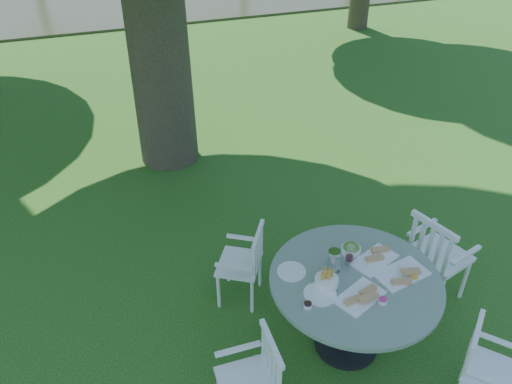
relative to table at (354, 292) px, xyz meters
The scene contains 7 objects.
ground 1.36m from the table, 107.68° to the left, with size 140.00×140.00×0.00m, color #15410D.
table is the anchor object (origin of this frame).
chair_ne 1.02m from the table, 14.52° to the left, with size 0.57×0.59×0.95m.
chair_nw 1.05m from the table, 127.29° to the left, with size 0.54×0.55×0.81m.
chair_sw 1.05m from the table, 158.41° to the right, with size 0.41×0.43×0.84m.
chair_se 1.05m from the table, 52.29° to the right, with size 0.56×0.55×0.81m.
tableware 0.20m from the table, 121.73° to the left, with size 1.17×0.75×0.20m.
Camera 1 is at (-1.35, -3.59, 3.61)m, focal length 35.00 mm.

